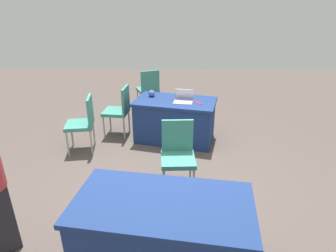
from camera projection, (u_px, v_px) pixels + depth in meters
name	position (u px, v px, depth m)	size (l,w,h in m)	color
ground_plane	(163.00, 183.00, 4.07)	(14.40, 14.40, 0.00)	#4C423D
table_foreground	(175.00, 120.00, 5.22)	(1.55, 1.11, 0.76)	navy
table_mid_left	(163.00, 234.00, 2.68)	(1.70, 1.06, 0.76)	navy
chair_near_front	(178.00, 152.00, 3.80)	(0.46, 0.46, 0.94)	#9E9993
chair_tucked_left	(83.00, 121.00, 4.77)	(0.50, 0.50, 0.95)	#9E9993
chair_tucked_right	(149.00, 88.00, 6.49)	(0.58, 0.58, 0.97)	#9E9993
chair_aisle	(119.00, 108.00, 5.32)	(0.48, 0.48, 0.95)	#9E9993
laptop_silver	(183.00, 100.00, 4.98)	(0.36, 0.34, 0.21)	silver
yarn_ball	(152.00, 93.00, 5.24)	(0.12, 0.12, 0.12)	#3F5999
scissors_red	(198.00, 103.00, 4.94)	(0.18, 0.04, 0.01)	red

